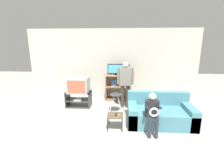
{
  "coord_description": "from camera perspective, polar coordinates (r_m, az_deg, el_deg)",
  "views": [
    {
      "loc": [
        0.45,
        -2.74,
        2.03
      ],
      "look_at": [
        0.11,
        1.87,
        0.9
      ],
      "focal_mm": 26.0,
      "sensor_mm": 36.0,
      "label": 1
    }
  ],
  "objects": [
    {
      "name": "tv_stand",
      "position": [
        5.57,
        -11.58,
        -5.2
      ],
      "size": [
        0.81,
        0.5,
        0.5
      ],
      "color": "#38383D",
      "rests_on": "ground_plane"
    },
    {
      "name": "snack_table",
      "position": [
        4.05,
        1.15,
        -11.44
      ],
      "size": [
        0.39,
        0.39,
        0.35
      ],
      "color": "brown",
      "rests_on": "ground_plane"
    },
    {
      "name": "media_shelf",
      "position": [
        6.04,
        2.24,
        -1.05
      ],
      "size": [
        0.92,
        0.51,
        0.95
      ],
      "color": "#8E6642",
      "rests_on": "ground_plane"
    },
    {
      "name": "wall_back",
      "position": [
        6.22,
        0.01,
        7.02
      ],
      "size": [
        6.4,
        0.06,
        2.6
      ],
      "color": "beige",
      "rests_on": "ground_plane"
    },
    {
      "name": "remote_control_white",
      "position": [
        4.04,
        2.02,
        -10.6
      ],
      "size": [
        0.11,
        0.14,
        0.02
      ],
      "primitive_type": "cube",
      "rotation": [
        0.0,
        0.0,
        0.58
      ],
      "color": "gray",
      "rests_on": "snack_table"
    },
    {
      "name": "remote_control_black",
      "position": [
        4.03,
        1.52,
        -10.69
      ],
      "size": [
        0.07,
        0.15,
        0.02
      ],
      "primitive_type": "cube",
      "rotation": [
        0.0,
        0.0,
        -0.28
      ],
      "color": "black",
      "rests_on": "snack_table"
    },
    {
      "name": "couch",
      "position": [
        4.53,
        16.35,
        -9.86
      ],
      "size": [
        1.66,
        0.96,
        0.76
      ],
      "color": "teal",
      "rests_on": "ground_plane"
    },
    {
      "name": "television_main",
      "position": [
        5.42,
        -11.65,
        -0.28
      ],
      "size": [
        0.65,
        0.58,
        0.49
      ],
      "color": "#B2B2B7",
      "rests_on": "tv_stand"
    },
    {
      "name": "folding_stool",
      "position": [
        4.91,
        1.36,
        -4.7
      ],
      "size": [
        0.41,
        0.43,
        0.58
      ],
      "color": "#B7B7BC",
      "rests_on": "ground_plane"
    },
    {
      "name": "person_standing_adult",
      "position": [
        5.2,
        4.72,
        1.21
      ],
      "size": [
        0.53,
        0.2,
        1.5
      ],
      "color": "#3D3833",
      "rests_on": "ground_plane"
    },
    {
      "name": "ground_plane",
      "position": [
        3.44,
        -4.45,
        -22.49
      ],
      "size": [
        18.0,
        18.0,
        0.0
      ],
      "primitive_type": "plane",
      "color": "#ADADA3"
    },
    {
      "name": "television_flat",
      "position": [
        5.9,
        2.31,
        5.02
      ],
      "size": [
        0.8,
        0.2,
        0.39
      ],
      "color": "black",
      "rests_on": "media_shelf"
    },
    {
      "name": "person_seated_child",
      "position": [
        3.86,
        14.01,
        -9.06
      ],
      "size": [
        0.33,
        0.43,
        0.95
      ],
      "color": "#2D2D38",
      "rests_on": "ground_plane"
    }
  ]
}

